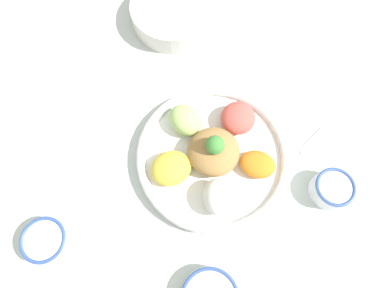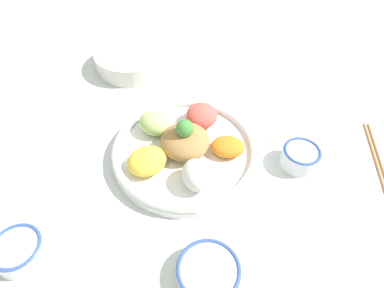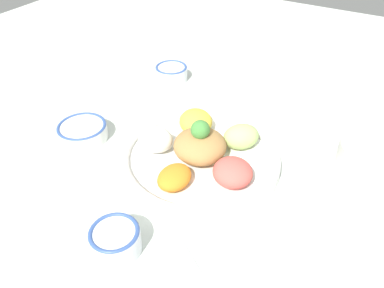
{
  "view_description": "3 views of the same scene",
  "coord_description": "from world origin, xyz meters",
  "px_view_note": "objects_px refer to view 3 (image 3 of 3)",
  "views": [
    {
      "loc": [
        -0.25,
        0.03,
        0.7
      ],
      "look_at": [
        -0.03,
        0.08,
        0.06
      ],
      "focal_mm": 30.0,
      "sensor_mm": 36.0,
      "label": 1
    },
    {
      "loc": [
        -0.51,
        -0.0,
        0.58
      ],
      "look_at": [
        -0.07,
        0.02,
        0.08
      ],
      "focal_mm": 30.0,
      "sensor_mm": 36.0,
      "label": 2
    },
    {
      "loc": [
        0.26,
        -0.5,
        0.53
      ],
      "look_at": [
        -0.04,
        0.02,
        0.06
      ],
      "focal_mm": 35.0,
      "sensor_mm": 36.0,
      "label": 3
    }
  ],
  "objects_px": {
    "rice_bowl_blue": "(115,239)",
    "serving_spoon_main": "(199,276)",
    "salad_platter": "(200,154)",
    "sauce_bowl_dark": "(83,131)",
    "sauce_bowl_red": "(171,72)"
  },
  "relations": [
    {
      "from": "rice_bowl_blue",
      "to": "serving_spoon_main",
      "type": "relative_size",
      "value": 0.68
    },
    {
      "from": "salad_platter",
      "to": "sauce_bowl_dark",
      "type": "bearing_deg",
      "value": -168.47
    },
    {
      "from": "rice_bowl_blue",
      "to": "serving_spoon_main",
      "type": "distance_m",
      "value": 0.15
    },
    {
      "from": "sauce_bowl_dark",
      "to": "serving_spoon_main",
      "type": "relative_size",
      "value": 0.91
    },
    {
      "from": "rice_bowl_blue",
      "to": "sauce_bowl_red",
      "type": "bearing_deg",
      "value": 113.73
    },
    {
      "from": "sauce_bowl_red",
      "to": "rice_bowl_blue",
      "type": "bearing_deg",
      "value": -66.27
    },
    {
      "from": "rice_bowl_blue",
      "to": "sauce_bowl_dark",
      "type": "relative_size",
      "value": 0.75
    },
    {
      "from": "salad_platter",
      "to": "sauce_bowl_red",
      "type": "height_order",
      "value": "salad_platter"
    },
    {
      "from": "rice_bowl_blue",
      "to": "sauce_bowl_dark",
      "type": "xyz_separation_m",
      "value": [
        -0.27,
        0.21,
        -0.01
      ]
    },
    {
      "from": "salad_platter",
      "to": "serving_spoon_main",
      "type": "relative_size",
      "value": 2.74
    },
    {
      "from": "sauce_bowl_red",
      "to": "sauce_bowl_dark",
      "type": "height_order",
      "value": "sauce_bowl_red"
    },
    {
      "from": "sauce_bowl_red",
      "to": "sauce_bowl_dark",
      "type": "distance_m",
      "value": 0.34
    },
    {
      "from": "salad_platter",
      "to": "sauce_bowl_dark",
      "type": "xyz_separation_m",
      "value": [
        -0.28,
        -0.06,
        -0.01
      ]
    },
    {
      "from": "sauce_bowl_dark",
      "to": "salad_platter",
      "type": "bearing_deg",
      "value": 11.53
    },
    {
      "from": "rice_bowl_blue",
      "to": "sauce_bowl_dark",
      "type": "distance_m",
      "value": 0.34
    }
  ]
}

